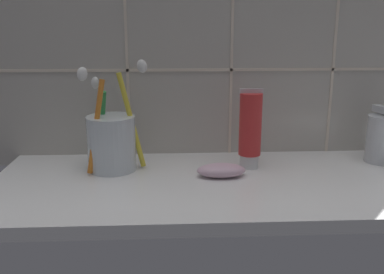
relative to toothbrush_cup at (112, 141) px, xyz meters
The scene contains 5 objects.
sink_counter 21.53cm from the toothbrush_cup, 17.15° to the right, with size 77.55×31.28×2.00cm, color white.
tile_wall_backsplash 27.74cm from the toothbrush_cup, 26.42° to the left, with size 87.55×1.72×47.98cm.
toothbrush_cup is the anchor object (origin of this frame).
toothpaste_tube 23.98cm from the toothbrush_cup, ahead, with size 4.05×3.86×13.99cm.
soap_bar 19.43cm from the toothbrush_cup, 14.18° to the right, with size 8.04×4.23×2.22cm, color #DBB2C6.
Camera 1 is at (-9.48, -65.12, 26.49)cm, focal length 40.00 mm.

